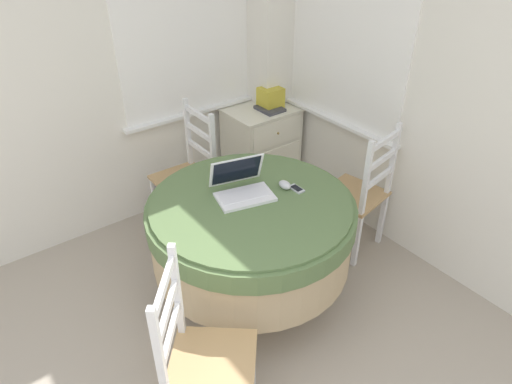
{
  "coord_description": "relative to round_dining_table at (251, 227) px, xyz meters",
  "views": [
    {
      "loc": [
        -0.11,
        -0.44,
        2.22
      ],
      "look_at": [
        1.33,
        1.46,
        0.67
      ],
      "focal_mm": 32.0,
      "sensor_mm": 36.0,
      "label": 1
    }
  ],
  "objects": [
    {
      "name": "corner_room_shell",
      "position": [
        0.19,
        0.36,
        0.73
      ],
      "size": [
        4.64,
        4.47,
        2.55
      ],
      "color": "white",
      "rests_on": "ground_plane"
    },
    {
      "name": "round_dining_table",
      "position": [
        0.0,
        0.0,
        0.0
      ],
      "size": [
        1.23,
        1.23,
        0.74
      ],
      "color": "#4C3D2D",
      "rests_on": "ground_plane"
    },
    {
      "name": "laptop",
      "position": [
        0.0,
        0.09,
        0.23
      ],
      "size": [
        0.39,
        0.35,
        0.21
      ],
      "color": "white",
      "rests_on": "round_dining_table"
    },
    {
      "name": "computer_mouse",
      "position": [
        0.25,
        -0.01,
        0.21
      ],
      "size": [
        0.06,
        0.09,
        0.05
      ],
      "color": "silver",
      "rests_on": "round_dining_table"
    },
    {
      "name": "cell_phone",
      "position": [
        0.29,
        -0.06,
        0.19
      ],
      "size": [
        0.05,
        0.1,
        0.01
      ],
      "color": "#B2B7BC",
      "rests_on": "round_dining_table"
    },
    {
      "name": "dining_chair_near_back_window",
      "position": [
        0.07,
        0.89,
        -0.09
      ],
      "size": [
        0.39,
        0.41,
        0.99
      ],
      "color": "tan",
      "rests_on": "ground_plane"
    },
    {
      "name": "dining_chair_near_right_window",
      "position": [
        0.9,
        -0.06,
        -0.09
      ],
      "size": [
        0.47,
        0.46,
        0.99
      ],
      "color": "tan",
      "rests_on": "ground_plane"
    },
    {
      "name": "dining_chair_camera_near",
      "position": [
        -0.7,
        -0.57,
        -0.09
      ],
      "size": [
        0.56,
        0.56,
        0.99
      ],
      "color": "tan",
      "rests_on": "ground_plane"
    },
    {
      "name": "corner_cabinet",
      "position": [
        0.88,
        1.04,
        -0.18
      ],
      "size": [
        0.58,
        0.47,
        0.75
      ],
      "color": "silver",
      "rests_on": "ground_plane"
    },
    {
      "name": "storage_box",
      "position": [
        0.95,
        1.01,
        0.28
      ],
      "size": [
        0.17,
        0.17,
        0.17
      ],
      "color": "gold",
      "rests_on": "corner_cabinet"
    },
    {
      "name": "book_on_cabinet",
      "position": [
        0.91,
        0.97,
        0.21
      ],
      "size": [
        0.18,
        0.22,
        0.02
      ],
      "color": "#3F3F44",
      "rests_on": "corner_cabinet"
    }
  ]
}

